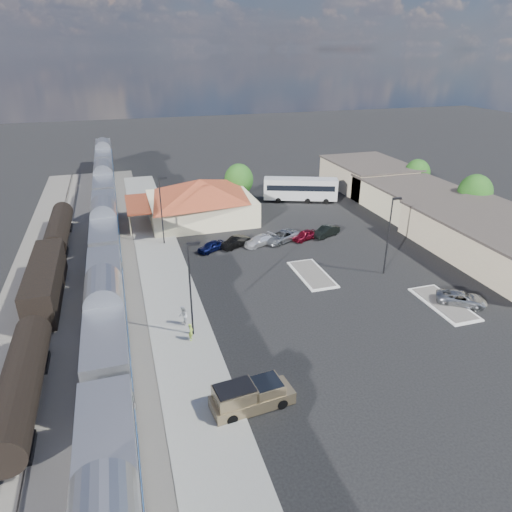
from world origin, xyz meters
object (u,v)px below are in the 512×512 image
object	(u,v)px
suv	(461,299)
coach_bus	(300,188)
pickup_truck	(252,396)
station_depot	(200,200)

from	to	relation	value
suv	coach_bus	size ratio (longest dim) A/B	0.39
pickup_truck	suv	size ratio (longest dim) A/B	1.27
suv	pickup_truck	bearing A→B (deg)	140.68
station_depot	suv	distance (m)	38.30
pickup_truck	suv	xyz separation A→B (m)	(24.13, 7.62, -0.30)
pickup_truck	coach_bus	xyz separation A→B (m)	(21.62, 44.18, 1.27)
station_depot	coach_bus	size ratio (longest dim) A/B	1.49
pickup_truck	suv	distance (m)	25.31
coach_bus	suv	bearing A→B (deg)	-155.35
station_depot	pickup_truck	distance (m)	40.32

